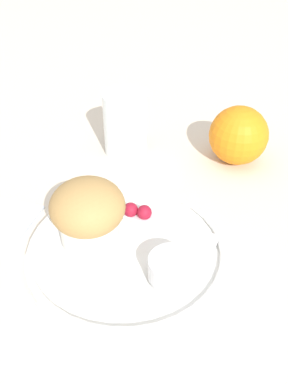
% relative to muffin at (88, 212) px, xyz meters
% --- Properties ---
extents(ground_plane, '(3.00, 3.00, 0.00)m').
position_rel_muffin_xyz_m(ground_plane, '(0.02, -0.00, -0.06)').
color(ground_plane, beige).
extents(plate, '(0.22, 0.22, 0.02)m').
position_rel_muffin_xyz_m(plate, '(0.04, 0.00, -0.05)').
color(plate, white).
rests_on(plate, ground_plane).
extents(muffin, '(0.08, 0.08, 0.07)m').
position_rel_muffin_xyz_m(muffin, '(0.00, 0.00, 0.00)').
color(muffin, silver).
rests_on(muffin, plate).
extents(cream_ramekin, '(0.05, 0.05, 0.02)m').
position_rel_muffin_xyz_m(cream_ramekin, '(0.10, -0.03, -0.02)').
color(cream_ramekin, silver).
rests_on(cream_ramekin, plate).
extents(berry_pair, '(0.03, 0.02, 0.02)m').
position_rel_muffin_xyz_m(berry_pair, '(0.04, 0.05, -0.03)').
color(berry_pair, maroon).
rests_on(berry_pair, plate).
extents(butter_knife, '(0.16, 0.04, 0.00)m').
position_rel_muffin_xyz_m(butter_knife, '(0.05, 0.04, -0.03)').
color(butter_knife, silver).
rests_on(butter_knife, plate).
extents(orange_fruit, '(0.08, 0.08, 0.08)m').
position_rel_muffin_xyz_m(orange_fruit, '(0.13, 0.23, -0.01)').
color(orange_fruit, orange).
rests_on(orange_fruit, ground_plane).
extents(juice_glass, '(0.06, 0.06, 0.09)m').
position_rel_muffin_xyz_m(juice_glass, '(-0.03, 0.21, -0.01)').
color(juice_glass, silver).
rests_on(juice_glass, ground_plane).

